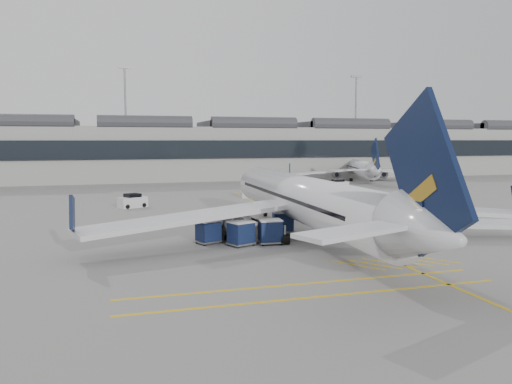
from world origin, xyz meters
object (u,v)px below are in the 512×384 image
object	(u,v)px
airliner_main	(307,201)
ramp_agent_a	(246,224)
belt_loader	(247,227)
ramp_agent_b	(242,230)
baggage_cart_a	(283,221)
pushback_tug	(214,233)

from	to	relation	value
airliner_main	ramp_agent_a	distance (m)	6.01
belt_loader	ramp_agent_b	xyz separation A→B (m)	(-1.32, -3.39, 0.40)
baggage_cart_a	pushback_tug	size ratio (longest dim) A/B	0.78
ramp_agent_a	ramp_agent_b	size ratio (longest dim) A/B	1.08
baggage_cart_a	ramp_agent_a	size ratio (longest dim) A/B	1.09
ramp_agent_a	ramp_agent_b	distance (m)	2.69
belt_loader	baggage_cart_a	xyz separation A→B (m)	(3.02, -1.23, 0.56)
ramp_agent_a	ramp_agent_b	world-z (taller)	ramp_agent_a
belt_loader	ramp_agent_a	distance (m)	1.06
pushback_tug	airliner_main	bearing A→B (deg)	-28.73
airliner_main	baggage_cart_a	distance (m)	3.78
airliner_main	belt_loader	distance (m)	6.47
ramp_agent_b	pushback_tug	xyz separation A→B (m)	(-2.32, 0.70, -0.30)
pushback_tug	ramp_agent_b	bearing A→B (deg)	-35.44
airliner_main	baggage_cart_a	world-z (taller)	airliner_main
ramp_agent_a	pushback_tug	world-z (taller)	ramp_agent_a
belt_loader	ramp_agent_a	size ratio (longest dim) A/B	2.22
belt_loader	ramp_agent_b	world-z (taller)	ramp_agent_b
baggage_cart_a	airliner_main	bearing A→B (deg)	-58.96
belt_loader	pushback_tug	xyz separation A→B (m)	(-3.64, -2.70, 0.09)
ramp_agent_a	pushback_tug	bearing A→B (deg)	-167.46
airliner_main	ramp_agent_b	size ratio (longest dim) A/B	23.19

